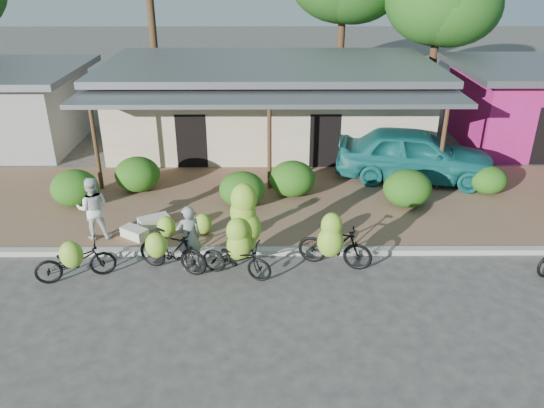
{
  "coord_description": "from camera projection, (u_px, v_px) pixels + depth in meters",
  "views": [
    {
      "loc": [
        -0.02,
        -10.14,
        7.24
      ],
      "look_at": [
        0.06,
        2.56,
        1.2
      ],
      "focal_mm": 35.0,
      "sensor_mm": 36.0,
      "label": 1
    }
  ],
  "objects": [
    {
      "name": "teal_van",
      "position": [
        415.0,
        154.0,
        18.06
      ],
      "size": [
        5.58,
        3.05,
        1.8
      ],
      "primitive_type": "imported",
      "rotation": [
        0.0,
        0.0,
        1.39
      ],
      "color": "#166666",
      "rests_on": "sidewalk"
    },
    {
      "name": "bike_right",
      "position": [
        334.0,
        244.0,
        13.09
      ],
      "size": [
        1.98,
        1.44,
        1.78
      ],
      "rotation": [
        0.0,
        0.0,
        1.25
      ],
      "color": "black",
      "rests_on": "ground"
    },
    {
      "name": "curb",
      "position": [
        270.0,
        251.0,
        14.05
      ],
      "size": [
        60.0,
        0.25,
        0.15
      ],
      "primitive_type": "cube",
      "color": "#A8A399",
      "rests_on": "ground"
    },
    {
      "name": "loose_banana_a",
      "position": [
        166.0,
        227.0,
        14.53
      ],
      "size": [
        0.51,
        0.43,
        0.63
      ],
      "primitive_type": "ellipsoid",
      "color": "#93C030",
      "rests_on": "sidewalk"
    },
    {
      "name": "hedge_0",
      "position": [
        75.0,
        188.0,
        16.29
      ],
      "size": [
        1.46,
        1.31,
        1.14
      ],
      "primitive_type": "ellipsoid",
      "color": "#215012",
      "rests_on": "sidewalk"
    },
    {
      "name": "hedge_2",
      "position": [
        242.0,
        189.0,
        16.23
      ],
      "size": [
        1.41,
        1.27,
        1.1
      ],
      "primitive_type": "ellipsoid",
      "color": "#215012",
      "rests_on": "sidewalk"
    },
    {
      "name": "hedge_4",
      "position": [
        407.0,
        188.0,
        16.24
      ],
      "size": [
        1.48,
        1.34,
        1.16
      ],
      "primitive_type": "ellipsoid",
      "color": "#215012",
      "rests_on": "sidewalk"
    },
    {
      "name": "hedge_1",
      "position": [
        138.0,
        174.0,
        17.29
      ],
      "size": [
        1.47,
        1.32,
        1.15
      ],
      "primitive_type": "ellipsoid",
      "color": "#215012",
      "rests_on": "sidewalk"
    },
    {
      "name": "hedge_5",
      "position": [
        489.0,
        180.0,
        17.15
      ],
      "size": [
        1.17,
        1.05,
        0.91
      ],
      "primitive_type": "ellipsoid",
      "color": "#215012",
      "rests_on": "sidewalk"
    },
    {
      "name": "loose_banana_b",
      "position": [
        203.0,
        224.0,
        14.7
      ],
      "size": [
        0.49,
        0.42,
        0.61
      ],
      "primitive_type": "ellipsoid",
      "color": "#93C030",
      "rests_on": "sidewalk"
    },
    {
      "name": "sidewalk",
      "position": [
        270.0,
        203.0,
        16.76
      ],
      "size": [
        60.0,
        6.0,
        0.12
      ],
      "primitive_type": "cube",
      "color": "brown",
      "rests_on": "ground"
    },
    {
      "name": "bike_center",
      "position": [
        240.0,
        239.0,
        12.98
      ],
      "size": [
        1.93,
        1.42,
        2.26
      ],
      "rotation": [
        0.0,
        0.0,
        1.22
      ],
      "color": "black",
      "rests_on": "ground"
    },
    {
      "name": "ground",
      "position": [
        270.0,
        298.0,
        12.27
      ],
      "size": [
        100.0,
        100.0,
        0.0
      ],
      "primitive_type": "plane",
      "color": "#3E3C39",
      "rests_on": "ground"
    },
    {
      "name": "vendor",
      "position": [
        189.0,
        238.0,
        13.09
      ],
      "size": [
        0.74,
        0.61,
        1.73
      ],
      "primitive_type": "imported",
      "rotation": [
        0.0,
        0.0,
        3.52
      ],
      "color": "gray",
      "rests_on": "ground"
    },
    {
      "name": "sack_near",
      "position": [
        154.0,
        221.0,
        15.18
      ],
      "size": [
        0.94,
        0.77,
        0.3
      ],
      "primitive_type": "cube",
      "rotation": [
        0.0,
        0.0,
        0.52
      ],
      "color": "silver",
      "rests_on": "sidewalk"
    },
    {
      "name": "bike_far_left",
      "position": [
        75.0,
        260.0,
        12.71
      ],
      "size": [
        2.01,
        1.45,
        1.38
      ],
      "rotation": [
        0.0,
        0.0,
        1.89
      ],
      "color": "black",
      "rests_on": "ground"
    },
    {
      "name": "loose_banana_c",
      "position": [
        332.0,
        228.0,
        14.53
      ],
      "size": [
        0.47,
        0.4,
        0.59
      ],
      "primitive_type": "ellipsoid",
      "color": "#93C030",
      "rests_on": "sidewalk"
    },
    {
      "name": "bike_left",
      "position": [
        171.0,
        250.0,
        13.01
      ],
      "size": [
        1.95,
        1.41,
        1.4
      ],
      "rotation": [
        0.0,
        0.0,
        1.21
      ],
      "color": "black",
      "rests_on": "ground"
    },
    {
      "name": "bystander",
      "position": [
        93.0,
        208.0,
        14.27
      ],
      "size": [
        0.95,
        0.79,
        1.77
      ],
      "primitive_type": "imported",
      "rotation": [
        0.0,
        0.0,
        3.29
      ],
      "color": "silver",
      "rests_on": "sidewalk"
    },
    {
      "name": "sack_far",
      "position": [
        135.0,
        233.0,
        14.59
      ],
      "size": [
        0.83,
        0.73,
        0.28
      ],
      "primitive_type": "cube",
      "rotation": [
        0.0,
        0.0,
        -0.59
      ],
      "color": "silver",
      "rests_on": "sidewalk"
    },
    {
      "name": "hedge_3",
      "position": [
        292.0,
        179.0,
        16.95
      ],
      "size": [
        1.47,
        1.32,
        1.15
      ],
      "primitive_type": "ellipsoid",
      "color": "#215012",
      "rests_on": "sidewalk"
    },
    {
      "name": "shop_main",
      "position": [
        269.0,
        103.0,
        21.4
      ],
      "size": [
        13.0,
        8.5,
        3.35
      ],
      "color": "beige",
      "rests_on": "ground"
    },
    {
      "name": "shop_pink",
      "position": [
        527.0,
        104.0,
        21.54
      ],
      "size": [
        6.0,
        6.0,
        3.25
      ],
      "color": "#B31B74",
      "rests_on": "ground"
    }
  ]
}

